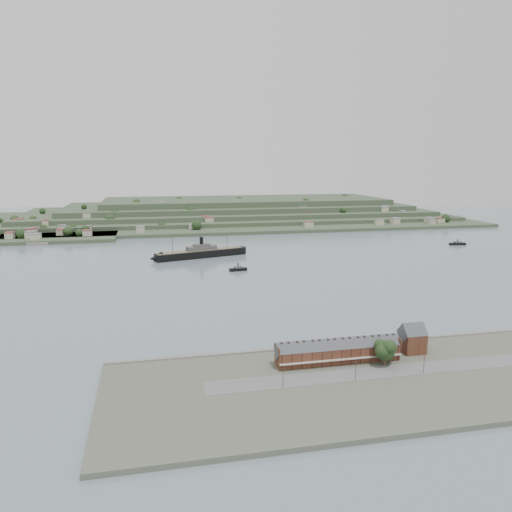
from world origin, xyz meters
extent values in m
plane|color=slate|center=(0.00, 0.00, 0.00)|extent=(1400.00, 1400.00, 0.00)
cube|color=#4C5142|center=(0.00, -188.00, 1.00)|extent=(220.00, 80.00, 2.00)
cube|color=slate|center=(0.00, -149.00, 1.30)|extent=(220.00, 2.00, 2.60)
cube|color=#595959|center=(0.00, -182.00, 2.05)|extent=(140.00, 12.00, 0.10)
cube|color=#4F281C|center=(-10.00, -168.00, 5.50)|extent=(55.00, 8.00, 7.00)
cube|color=#3D3F45|center=(-10.00, -168.00, 9.00)|extent=(55.60, 8.15, 8.15)
cube|color=#A9A496|center=(-10.00, -172.80, 5.00)|extent=(55.00, 1.60, 0.25)
cube|color=#4F281C|center=(-37.50, -168.00, 10.00)|extent=(0.50, 8.40, 3.00)
cube|color=#4F281C|center=(17.50, -168.00, 10.00)|extent=(0.50, 8.40, 3.00)
cube|color=#30221B|center=(-32.00, -168.00, 11.40)|extent=(0.90, 1.40, 3.20)
cube|color=#30221B|center=(-26.50, -168.00, 11.40)|extent=(0.90, 1.40, 3.20)
cube|color=#30221B|center=(-12.75, -168.00, 11.40)|extent=(0.90, 1.40, 3.20)
cube|color=#30221B|center=(-7.25, -168.00, 11.40)|extent=(0.90, 1.40, 3.20)
cube|color=#30221B|center=(6.50, -168.00, 11.40)|extent=(0.90, 1.40, 3.20)
cube|color=#30221B|center=(12.00, -168.00, 11.40)|extent=(0.90, 1.40, 3.20)
cube|color=#4F281C|center=(27.50, -164.00, 6.50)|extent=(10.00, 10.00, 9.00)
cube|color=#3D3F45|center=(27.50, -164.00, 11.00)|extent=(10.40, 10.18, 10.18)
cube|color=#33442D|center=(0.00, 360.00, 2.00)|extent=(760.00, 260.00, 4.00)
cube|color=#33442D|center=(20.00, 385.00, 6.50)|extent=(680.00, 220.00, 5.00)
cube|color=#33442D|center=(35.00, 400.00, 12.00)|extent=(600.00, 200.00, 6.00)
cube|color=#33442D|center=(50.00, 415.00, 18.50)|extent=(520.00, 180.00, 7.00)
cube|color=#33442D|center=(65.00, 430.00, 26.00)|extent=(440.00, 160.00, 8.00)
cube|color=#33442D|center=(-200.00, 250.00, 2.00)|extent=(150.00, 90.00, 4.00)
cube|color=slate|center=(-205.00, 208.00, 1.40)|extent=(22.00, 14.00, 2.80)
cube|color=black|center=(-42.46, 96.34, 3.30)|extent=(84.47, 35.30, 6.60)
cone|color=black|center=(-83.06, 84.11, 3.30)|extent=(14.09, 14.09, 11.31)
cylinder|color=black|center=(-1.86, 108.58, 3.30)|extent=(11.31, 11.31, 6.60)
cube|color=brown|center=(-42.46, 96.34, 6.88)|extent=(82.39, 33.85, 0.57)
cube|color=#484543|center=(-40.66, 96.89, 8.95)|extent=(29.51, 16.28, 3.77)
cube|color=#484543|center=(-40.66, 96.89, 11.50)|extent=(16.34, 10.67, 2.36)
cylinder|color=black|center=(-40.66, 96.89, 15.08)|extent=(3.39, 3.39, 8.48)
cylinder|color=#453120|center=(-67.72, 88.73, 13.19)|extent=(0.47, 0.47, 15.08)
cylinder|color=#453120|center=(-15.39, 104.50, 12.25)|extent=(0.47, 0.47, 13.19)
cube|color=black|center=(-17.87, 32.14, 1.16)|extent=(14.86, 5.50, 2.32)
cube|color=#484543|center=(-17.87, 32.14, 2.90)|extent=(6.84, 3.82, 1.74)
cylinder|color=black|center=(-17.87, 32.14, 4.84)|extent=(0.97, 0.97, 3.39)
cube|color=black|center=(-244.69, 225.00, 1.17)|extent=(18.22, 10.05, 2.34)
cube|color=#484543|center=(-244.69, 225.00, 2.93)|extent=(8.73, 6.15, 1.76)
cylinder|color=black|center=(-244.69, 225.00, 4.88)|extent=(0.98, 0.98, 3.42)
cube|color=black|center=(235.91, 109.56, 1.16)|extent=(17.71, 6.40, 2.31)
cube|color=#484543|center=(235.91, 109.56, 2.89)|extent=(8.13, 4.56, 1.73)
cylinder|color=black|center=(235.91, 109.56, 4.82)|extent=(0.96, 0.96, 3.37)
cylinder|color=#453120|center=(8.01, -176.00, 4.38)|extent=(1.14, 1.14, 4.77)
sphere|color=#1D3015|center=(8.01, -176.00, 8.67)|extent=(8.58, 8.58, 8.58)
sphere|color=#1D3015|center=(10.40, -175.05, 9.63)|extent=(6.67, 6.67, 6.67)
sphere|color=#1D3015|center=(6.11, -177.43, 9.15)|extent=(6.10, 6.10, 6.10)
sphere|color=#1D3015|center=(8.49, -178.10, 11.06)|extent=(5.72, 5.72, 5.72)
camera|label=1|loc=(-88.60, -360.73, 87.77)|focal=35.00mm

